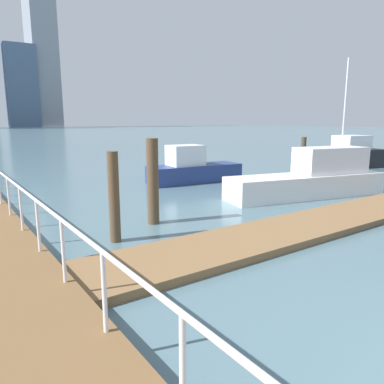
% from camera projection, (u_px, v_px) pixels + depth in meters
% --- Properties ---
extents(ground_plane, '(300.00, 300.00, 0.00)m').
position_uv_depth(ground_plane, '(50.00, 179.00, 18.95)').
color(ground_plane, slate).
extents(floating_dock, '(13.16, 2.00, 0.18)m').
position_uv_depth(floating_dock, '(294.00, 229.00, 9.94)').
color(floating_dock, olive).
rests_on(floating_dock, ground_plane).
extents(boardwalk_railing, '(0.06, 29.67, 1.08)m').
position_uv_depth(boardwalk_railing, '(13.00, 190.00, 9.33)').
color(boardwalk_railing, white).
rests_on(boardwalk_railing, boardwalk).
extents(dock_piling_1, '(0.27, 0.27, 2.26)m').
position_uv_depth(dock_piling_1, '(114.00, 197.00, 8.99)').
color(dock_piling_1, brown).
rests_on(dock_piling_1, ground_plane).
extents(dock_piling_2, '(0.24, 0.24, 2.17)m').
position_uv_depth(dock_piling_2, '(303.00, 159.00, 18.34)').
color(dock_piling_2, '#473826').
rests_on(dock_piling_2, ground_plane).
extents(dock_piling_3, '(0.34, 0.34, 2.49)m').
position_uv_depth(dock_piling_3, '(153.00, 182.00, 10.58)').
color(dock_piling_3, brown).
rests_on(dock_piling_3, ground_plane).
extents(moored_boat_0, '(6.80, 2.98, 1.93)m').
position_uv_depth(moored_boat_0, '(313.00, 178.00, 14.54)').
color(moored_boat_0, white).
rests_on(moored_boat_0, ground_plane).
extents(moored_boat_3, '(5.94, 3.20, 6.69)m').
position_uv_depth(moored_boat_3, '(343.00, 156.00, 23.26)').
color(moored_boat_3, black).
rests_on(moored_boat_3, ground_plane).
extents(moored_boat_5, '(4.72, 2.00, 1.82)m').
position_uv_depth(moored_boat_5, '(193.00, 169.00, 17.91)').
color(moored_boat_5, navy).
rests_on(moored_boat_5, ground_plane).
extents(skyline_tower_5, '(12.94, 11.03, 33.91)m').
position_uv_depth(skyline_tower_5, '(22.00, 87.00, 155.80)').
color(skyline_tower_5, slate).
rests_on(skyline_tower_5, ground_plane).
extents(skyline_tower_6, '(12.01, 11.96, 84.40)m').
position_uv_depth(skyline_tower_6, '(40.00, 28.00, 158.42)').
color(skyline_tower_6, '#8C939E').
rests_on(skyline_tower_6, ground_plane).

